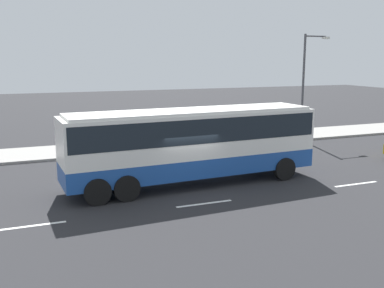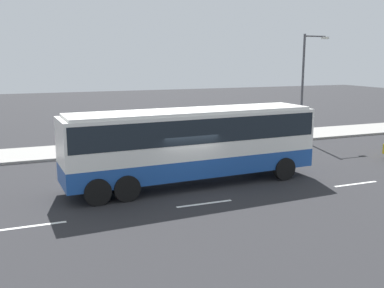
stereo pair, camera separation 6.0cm
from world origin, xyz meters
TOP-DOWN VIEW (x-y plane):
  - ground_plane at (0.00, 0.00)m, footprint 120.00×120.00m
  - sidewalk_curb at (0.00, 9.64)m, footprint 80.00×4.00m
  - lane_centreline at (-2.66, -2.39)m, footprint 30.32×0.16m
  - coach_bus at (0.53, 0.44)m, footprint 11.91×3.18m
  - pedestrian_near_curb at (2.27, 8.61)m, footprint 0.32×0.32m
  - street_lamp at (12.07, 8.06)m, footprint 2.04×0.24m

SIDE VIEW (x-z plane):
  - ground_plane at x=0.00m, z-range 0.00..0.00m
  - lane_centreline at x=-2.66m, z-range 0.00..0.01m
  - sidewalk_curb at x=0.00m, z-range 0.00..0.15m
  - pedestrian_near_curb at x=2.27m, z-range 0.27..1.88m
  - coach_bus at x=0.53m, z-range 0.42..3.89m
  - street_lamp at x=12.07m, z-range 0.71..7.95m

